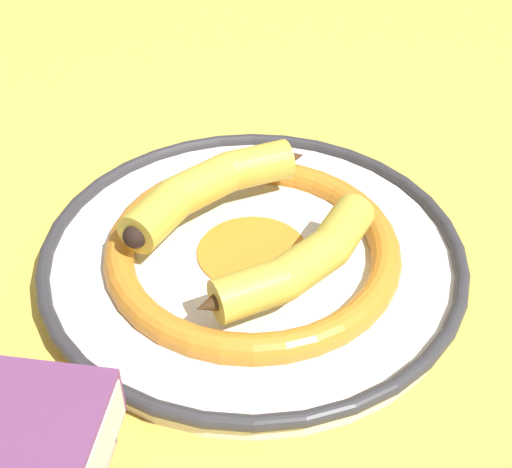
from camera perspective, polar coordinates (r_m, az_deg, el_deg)
ground_plane at (r=0.68m, az=-2.07°, el=-1.46°), size 2.80×2.80×0.00m
decorative_bowl at (r=0.66m, az=0.00°, el=-1.41°), size 0.39×0.39×0.04m
banana_a at (r=0.59m, az=3.41°, el=-2.31°), size 0.20×0.06×0.04m
banana_b at (r=0.67m, az=-3.69°, el=3.86°), size 0.21×0.07×0.04m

